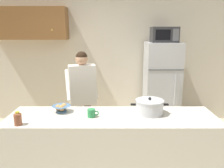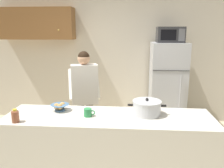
# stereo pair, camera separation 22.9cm
# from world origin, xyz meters

# --- Properties ---
(back_wall_unit) EXTENTS (6.00, 0.48, 2.60)m
(back_wall_unit) POSITION_xyz_m (-0.22, 2.27, 1.40)
(back_wall_unit) COLOR beige
(back_wall_unit) RESTS_ON ground
(kitchen_island) EXTENTS (2.40, 0.68, 0.92)m
(kitchen_island) POSITION_xyz_m (0.00, 0.00, 0.46)
(kitchen_island) COLOR silver
(kitchen_island) RESTS_ON ground
(refrigerator) EXTENTS (0.64, 0.68, 1.66)m
(refrigerator) POSITION_xyz_m (0.96, 1.85, 0.83)
(refrigerator) COLOR #B7BABF
(refrigerator) RESTS_ON ground
(microwave) EXTENTS (0.48, 0.37, 0.28)m
(microwave) POSITION_xyz_m (0.96, 1.83, 1.80)
(microwave) COLOR #2D2D30
(microwave) RESTS_ON refrigerator
(person_near_pot) EXTENTS (0.56, 0.50, 1.58)m
(person_near_pot) POSITION_xyz_m (-0.46, 0.93, 0.98)
(person_near_pot) COLOR #726656
(person_near_pot) RESTS_ON ground
(cooking_pot) EXTENTS (0.44, 0.33, 0.20)m
(cooking_pot) POSITION_xyz_m (0.44, 0.08, 1.00)
(cooking_pot) COLOR silver
(cooking_pot) RESTS_ON kitchen_island
(coffee_mug) EXTENTS (0.13, 0.09, 0.10)m
(coffee_mug) POSITION_xyz_m (-0.23, -0.03, 0.97)
(coffee_mug) COLOR #2D8C4C
(coffee_mug) RESTS_ON kitchen_island
(bread_bowl) EXTENTS (0.22, 0.22, 0.10)m
(bread_bowl) POSITION_xyz_m (-0.61, 0.13, 0.97)
(bread_bowl) COLOR #4C7299
(bread_bowl) RESTS_ON kitchen_island
(bottle_near_edge) EXTENTS (0.08, 0.08, 0.15)m
(bottle_near_edge) POSITION_xyz_m (-0.98, -0.26, 0.99)
(bottle_near_edge) COLOR brown
(bottle_near_edge) RESTS_ON kitchen_island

